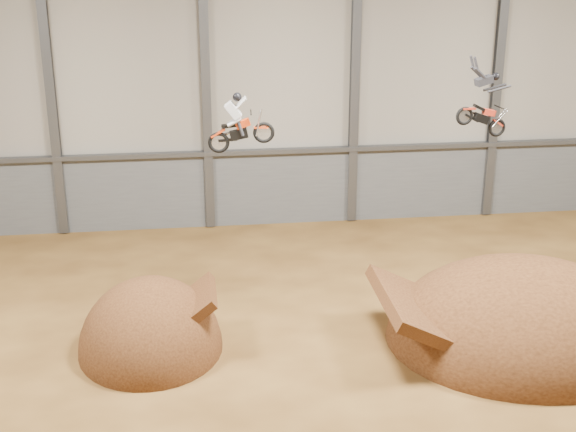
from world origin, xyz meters
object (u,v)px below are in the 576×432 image
object	(u,v)px
fmx_rider_a	(243,118)
fmx_rider_b	(480,98)
landing_ramp	(520,338)
takeoff_ramp	(151,348)

from	to	relation	value
fmx_rider_a	fmx_rider_b	xyz separation A→B (m)	(7.78, -0.17, 0.49)
landing_ramp	fmx_rider_a	distance (m)	12.00
takeoff_ramp	landing_ramp	world-z (taller)	landing_ramp
takeoff_ramp	fmx_rider_b	xyz separation A→B (m)	(11.08, 1.07, 7.92)
landing_ramp	fmx_rider_a	size ratio (longest dim) A/B	4.26
fmx_rider_a	fmx_rider_b	bearing A→B (deg)	2.73
fmx_rider_b	landing_ramp	bearing A→B (deg)	-63.28
landing_ramp	fmx_rider_a	xyz separation A→B (m)	(-9.17, 2.14, 7.44)
takeoff_ramp	fmx_rider_a	xyz separation A→B (m)	(3.29, 1.24, 7.44)
landing_ramp	fmx_rider_b	world-z (taller)	fmx_rider_b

